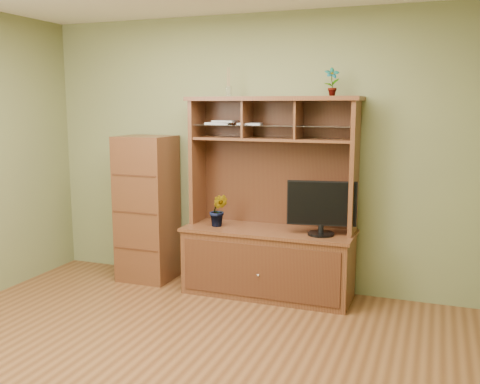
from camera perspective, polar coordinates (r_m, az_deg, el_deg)
The scene contains 8 objects.
room at distance 3.55m, azimuth -9.16°, elevation 1.50°, with size 4.54×4.04×2.74m.
media_hutch at distance 5.18m, azimuth 3.10°, elevation -5.29°, with size 1.66×0.61×1.90m.
monitor at distance 4.88m, azimuth 8.69°, elevation -1.56°, with size 0.63×0.24×0.50m.
orchid_plant at distance 5.20m, azimuth -2.31°, elevation -1.96°, with size 0.18×0.14×0.32m, color #35561D.
top_plant at distance 4.95m, azimuth 9.78°, elevation 11.53°, with size 0.14×0.09×0.26m, color #365F21.
reed_diffuser at distance 5.23m, azimuth -1.23°, elevation 11.32°, with size 0.06×0.06×0.28m.
magazines at distance 5.23m, azimuth -1.05°, elevation 7.38°, with size 0.58×0.21×0.04m.
side_cabinet at distance 5.66m, azimuth -9.87°, elevation -1.73°, with size 0.54×0.49×1.51m.
Camera 1 is at (1.74, -3.05, 1.82)m, focal length 40.00 mm.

